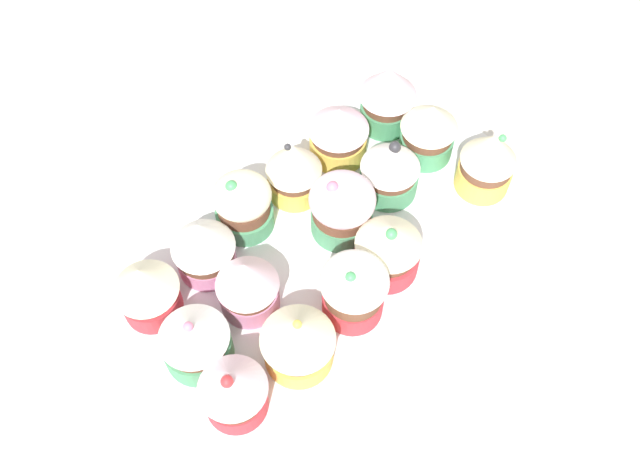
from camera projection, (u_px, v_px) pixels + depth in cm
name	position (u px, v px, depth cm)	size (l,w,h in cm)	color
ground_plane	(320.00, 259.00, 71.60)	(180.00, 180.00, 3.00)	beige
baking_tray	(320.00, 248.00, 69.81)	(43.89, 24.85, 1.20)	silver
cupcake_0	(388.00, 95.00, 73.72)	(5.97, 5.97, 7.91)	#4C9E6B
cupcake_1	(338.00, 132.00, 72.13)	(6.10, 6.10, 6.79)	#EFC651
cupcake_2	(294.00, 169.00, 69.41)	(5.46, 5.46, 7.53)	#EFC651
cupcake_3	(243.00, 205.00, 67.89)	(5.57, 5.57, 6.70)	#4C9E6B
cupcake_4	(203.00, 246.00, 64.85)	(5.86, 5.86, 7.35)	pink
cupcake_5	(146.00, 289.00, 62.61)	(5.84, 5.84, 7.18)	#D1333D
cupcake_6	(429.00, 130.00, 72.12)	(5.75, 5.75, 7.01)	#4C9E6B
cupcake_7	(393.00, 172.00, 69.69)	(5.81, 5.81, 7.06)	#4C9E6B
cupcake_8	(339.00, 205.00, 67.57)	(6.23, 6.23, 7.00)	#4C9E6B
cupcake_9	(248.00, 285.00, 62.94)	(5.65, 5.65, 7.15)	pink
cupcake_10	(195.00, 339.00, 60.55)	(6.07, 6.07, 7.09)	#4C9E6B
cupcake_11	(488.00, 161.00, 69.70)	(5.48, 5.48, 8.01)	#EFC651
cupcake_12	(388.00, 247.00, 65.03)	(6.13, 6.13, 7.45)	#D1333D
cupcake_13	(354.00, 290.00, 62.65)	(6.01, 6.01, 7.34)	#D1333D
cupcake_14	(298.00, 340.00, 60.19)	(6.43, 6.43, 7.44)	#EFC651
cupcake_15	(233.00, 389.00, 57.79)	(5.76, 5.76, 7.84)	#D1333D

